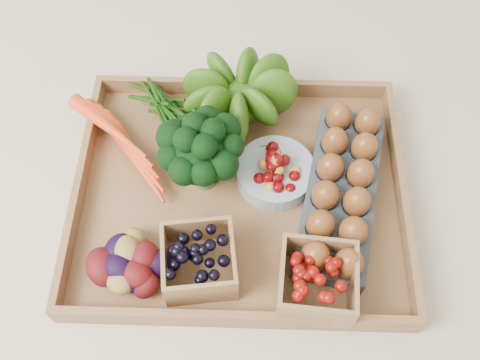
{
  "coord_description": "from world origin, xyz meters",
  "views": [
    {
      "loc": [
        0.01,
        -0.44,
        0.81
      ],
      "look_at": [
        0.0,
        0.0,
        0.06
      ],
      "focal_mm": 40.0,
      "sensor_mm": 36.0,
      "label": 1
    }
  ],
  "objects_px": {
    "tray": "(240,195)",
    "broccoli": "(203,163)",
    "cherry_bowl": "(275,173)",
    "egg_carton": "(340,194)"
  },
  "relations": [
    {
      "from": "cherry_bowl",
      "to": "egg_carton",
      "type": "height_order",
      "value": "egg_carton"
    },
    {
      "from": "tray",
      "to": "egg_carton",
      "type": "bearing_deg",
      "value": -2.17
    },
    {
      "from": "cherry_bowl",
      "to": "broccoli",
      "type": "bearing_deg",
      "value": -176.94
    },
    {
      "from": "broccoli",
      "to": "cherry_bowl",
      "type": "xyz_separation_m",
      "value": [
        0.12,
        0.01,
        -0.04
      ]
    },
    {
      "from": "tray",
      "to": "broccoli",
      "type": "relative_size",
      "value": 3.89
    },
    {
      "from": "broccoli",
      "to": "egg_carton",
      "type": "xyz_separation_m",
      "value": [
        0.23,
        -0.03,
        -0.04
      ]
    },
    {
      "from": "broccoli",
      "to": "egg_carton",
      "type": "height_order",
      "value": "broccoli"
    },
    {
      "from": "tray",
      "to": "broccoli",
      "type": "bearing_deg",
      "value": 158.08
    },
    {
      "from": "cherry_bowl",
      "to": "egg_carton",
      "type": "xyz_separation_m",
      "value": [
        0.11,
        -0.04,
        0.0
      ]
    },
    {
      "from": "broccoli",
      "to": "egg_carton",
      "type": "distance_m",
      "value": 0.23
    }
  ]
}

